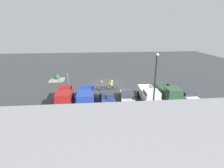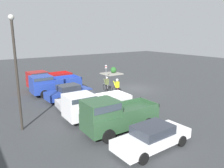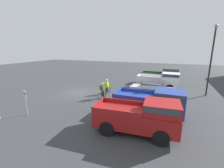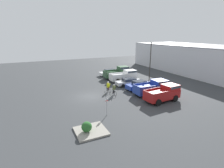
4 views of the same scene
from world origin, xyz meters
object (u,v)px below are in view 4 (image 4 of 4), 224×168
shrub (87,127)px  pickup_truck_1 (125,76)px  sedan_2 (139,85)px  fire_lane_sign (107,105)px  sedan_0 (110,72)px  cyclist_0 (114,90)px  lamppost (150,58)px  pickup_truck_0 (118,72)px  pickup_truck_3 (164,93)px  pickup_truck_2 (153,87)px  sedan_1 (129,82)px  cyclist_1 (108,86)px

shrub → pickup_truck_1: bearing=140.2°
sedan_2 → fire_lane_sign: 10.64m
sedan_0 → shrub: bearing=-29.8°
cyclist_0 → lamppost: size_ratio=0.24×
pickup_truck_0 → sedan_2: 8.42m
pickup_truck_3 → lamppost: bearing=152.8°
pickup_truck_3 → shrub: bearing=-74.2°
pickup_truck_1 → pickup_truck_2: bearing=0.4°
lamppost → pickup_truck_1: bearing=-102.7°
sedan_1 → pickup_truck_3: 8.40m
pickup_truck_2 → shrub: pickup_truck_2 is taller
pickup_truck_1 → cyclist_1: 7.11m
sedan_2 → cyclist_1: bearing=-102.1°
pickup_truck_0 → pickup_truck_2: pickup_truck_0 is taller
pickup_truck_2 → cyclist_0: 5.79m
pickup_truck_0 → lamppost: size_ratio=0.69×
pickup_truck_1 → sedan_1: (2.79, -0.69, -0.45)m
pickup_truck_0 → shrub: bearing=-35.0°
sedan_1 → cyclist_1: cyclist_1 is taller
pickup_truck_0 → pickup_truck_3: bearing=-1.3°
shrub → sedan_2: bearing=127.5°
sedan_1 → shrub: sedan_1 is taller
cyclist_0 → shrub: (8.35, -6.80, -0.19)m
pickup_truck_3 → cyclist_1: (-6.65, -5.21, -0.24)m
pickup_truck_3 → pickup_truck_1: bearing=178.6°
pickup_truck_2 → cyclist_1: size_ratio=2.80×
pickup_truck_1 → pickup_truck_2: size_ratio=1.00×
sedan_1 → pickup_truck_1: bearing=166.0°
sedan_2 → pickup_truck_3: 5.59m
cyclist_1 → fire_lane_sign: size_ratio=0.90×
pickup_truck_1 → pickup_truck_3: bearing=-1.4°
cyclist_1 → shrub: bearing=-33.4°
sedan_0 → pickup_truck_2: pickup_truck_2 is taller
sedan_1 → sedan_2: sedan_2 is taller
shrub → cyclist_1: bearing=146.6°
sedan_0 → sedan_1: bearing=-1.1°
pickup_truck_2 → shrub: bearing=-63.3°
sedan_1 → shrub: size_ratio=5.13×
lamppost → shrub: (13.39, -16.97, -3.69)m
pickup_truck_3 → fire_lane_sign: size_ratio=2.48×
cyclist_0 → shrub: cyclist_0 is taller
pickup_truck_1 → cyclist_0: bearing=-40.6°
pickup_truck_2 → shrub: size_ratio=5.39×
cyclist_0 → fire_lane_sign: 6.90m
sedan_0 → lamppost: size_ratio=0.64×
lamppost → sedan_0: bearing=-141.0°
sedan_0 → cyclist_1: (10.13, -4.96, 0.19)m
pickup_truck_2 → cyclist_1: (-3.88, -5.54, -0.23)m
pickup_truck_0 → cyclist_1: (7.32, -5.52, -0.33)m
shrub → cyclist_0: bearing=140.9°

